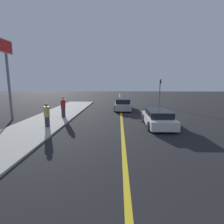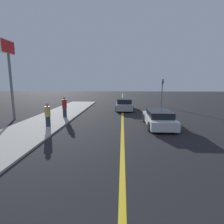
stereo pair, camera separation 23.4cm
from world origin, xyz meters
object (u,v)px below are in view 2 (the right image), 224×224
at_px(car_ahead_center, 124,104).
at_px(roadside_sign, 9,63).
at_px(pedestrian_near_curb, 48,115).
at_px(car_near_right_lane, 159,118).
at_px(traffic_light, 162,90).
at_px(pedestrian_mid_group, 64,107).

height_order(car_ahead_center, roadside_sign, roadside_sign).
bearing_deg(pedestrian_near_curb, roadside_sign, 148.60).
distance_m(car_near_right_lane, pedestrian_near_curb, 7.85).
distance_m(pedestrian_near_curb, roadside_sign, 6.02).
bearing_deg(traffic_light, roadside_sign, -148.07).
bearing_deg(pedestrian_near_curb, car_near_right_lane, 6.16).
height_order(car_near_right_lane, pedestrian_mid_group, pedestrian_mid_group).
distance_m(car_ahead_center, traffic_light, 5.96).
distance_m(car_near_right_lane, traffic_light, 10.93).
bearing_deg(pedestrian_near_curb, traffic_light, 47.84).
height_order(pedestrian_mid_group, traffic_light, traffic_light).
bearing_deg(car_near_right_lane, roadside_sign, 172.42).
relative_size(car_ahead_center, pedestrian_mid_group, 2.61).
relative_size(car_near_right_lane, car_ahead_center, 0.94).
xyz_separation_m(pedestrian_near_curb, traffic_light, (10.29, 11.36, 1.26)).
height_order(pedestrian_near_curb, traffic_light, traffic_light).
bearing_deg(car_ahead_center, car_near_right_lane, -72.28).
distance_m(car_near_right_lane, pedestrian_mid_group, 8.10).
relative_size(car_ahead_center, roadside_sign, 0.73).
bearing_deg(pedestrian_mid_group, car_ahead_center, 43.44).
bearing_deg(car_ahead_center, traffic_light, 31.81).
xyz_separation_m(pedestrian_mid_group, traffic_light, (10.19, 8.06, 1.18)).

